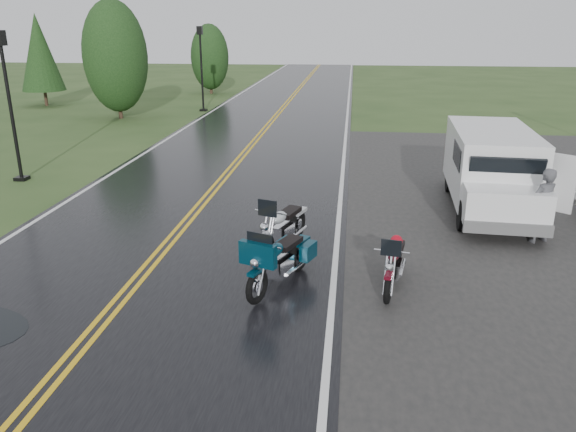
% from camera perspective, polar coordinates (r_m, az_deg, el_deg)
% --- Properties ---
extents(ground, '(120.00, 120.00, 0.00)m').
position_cam_1_polar(ground, '(10.83, -16.28, -7.91)').
color(ground, '#2D471E').
rests_on(ground, ground).
extents(road, '(8.00, 100.00, 0.04)m').
position_cam_1_polar(road, '(19.85, -5.46, 5.13)').
color(road, black).
rests_on(road, ground).
extents(motorcycle_red, '(1.06, 2.05, 1.15)m').
position_cam_1_polar(motorcycle_red, '(10.01, 10.20, -6.05)').
color(motorcycle_red, '#540916').
rests_on(motorcycle_red, ground).
extents(motorcycle_teal, '(1.56, 2.34, 1.30)m').
position_cam_1_polar(motorcycle_teal, '(9.82, -3.20, -5.79)').
color(motorcycle_teal, '#052A39').
rests_on(motorcycle_teal, ground).
extents(motorcycle_silver, '(1.47, 2.40, 1.33)m').
position_cam_1_polar(motorcycle_silver, '(11.39, -2.31, -2.08)').
color(motorcycle_silver, '#AFB4B8').
rests_on(motorcycle_silver, ground).
extents(van_white, '(2.42, 5.63, 2.16)m').
position_cam_1_polar(van_white, '(13.88, 17.70, 2.72)').
color(van_white, white).
rests_on(van_white, ground).
extents(person_at_van, '(0.75, 0.66, 1.73)m').
position_cam_1_polar(person_at_van, '(13.79, 24.46, 0.84)').
color(person_at_van, '#46464A').
rests_on(person_at_van, ground).
extents(lamp_post_near_left, '(0.40, 0.40, 4.62)m').
position_cam_1_polar(lamp_post_near_left, '(19.49, -26.36, 9.86)').
color(lamp_post_near_left, black).
rests_on(lamp_post_near_left, ground).
extents(lamp_post_far_left, '(0.40, 0.40, 4.64)m').
position_cam_1_polar(lamp_post_far_left, '(32.61, -8.78, 14.54)').
color(lamp_post_far_left, black).
rests_on(lamp_post_far_left, ground).
extents(tree_left_mid, '(3.24, 3.24, 5.07)m').
position_cam_1_polar(tree_left_mid, '(30.92, -17.04, 14.11)').
color(tree_left_mid, '#1E3D19').
rests_on(tree_left_mid, ground).
extents(tree_left_far, '(2.62, 2.62, 4.04)m').
position_cam_1_polar(tree_left_far, '(40.89, -7.92, 15.03)').
color(tree_left_far, '#1E3D19').
rests_on(tree_left_far, ground).
extents(pine_left_far, '(2.49, 2.49, 5.19)m').
position_cam_1_polar(pine_left_far, '(37.36, -23.82, 14.17)').
color(pine_left_far, '#1E3D19').
rests_on(pine_left_far, ground).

